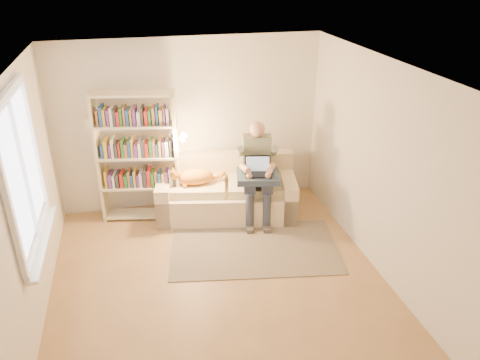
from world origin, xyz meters
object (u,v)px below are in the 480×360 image
object	(u,v)px
sofa	(227,194)
laptop	(258,169)
person	(257,167)
cat	(192,177)
bookshelf	(138,151)

from	to	relation	value
sofa	laptop	world-z (taller)	laptop
person	sofa	bearing A→B (deg)	160.90
cat	sofa	bearing A→B (deg)	14.72
person	laptop	xyz separation A→B (m)	(-0.02, -0.13, 0.02)
laptop	bookshelf	bearing A→B (deg)	173.85
person	bookshelf	world-z (taller)	bookshelf
bookshelf	sofa	bearing A→B (deg)	3.71
cat	laptop	size ratio (longest dim) A/B	1.90
person	laptop	distance (m)	0.13
cat	bookshelf	bearing A→B (deg)	177.67
person	bookshelf	distance (m)	1.74
sofa	bookshelf	distance (m)	1.48
person	bookshelf	xyz separation A→B (m)	(-1.67, 0.40, 0.24)
cat	bookshelf	world-z (taller)	bookshelf
laptop	bookshelf	distance (m)	1.75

